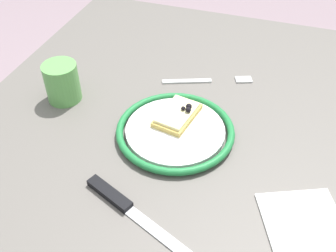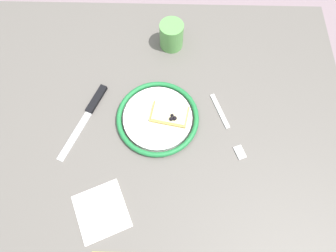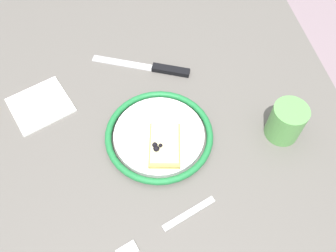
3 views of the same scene
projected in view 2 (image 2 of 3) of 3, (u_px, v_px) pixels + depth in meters
name	position (u px, v px, depth m)	size (l,w,h in m)	color
ground_plane	(153.00, 174.00, 1.47)	(6.00, 6.00, 0.00)	gray
dining_table	(143.00, 123.00, 0.86)	(1.15, 0.80, 0.74)	#5B5651
plate	(158.00, 118.00, 0.77)	(0.23, 0.23, 0.02)	white
pizza_slice_near	(170.00, 114.00, 0.76)	(0.11, 0.08, 0.03)	tan
knife	(91.00, 109.00, 0.79)	(0.11, 0.23, 0.01)	silver
fork	(227.00, 126.00, 0.77)	(0.09, 0.19, 0.00)	silver
cup	(171.00, 35.00, 0.84)	(0.07, 0.07, 0.08)	#599E4C
napkin	(102.00, 211.00, 0.68)	(0.12, 0.12, 0.00)	white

